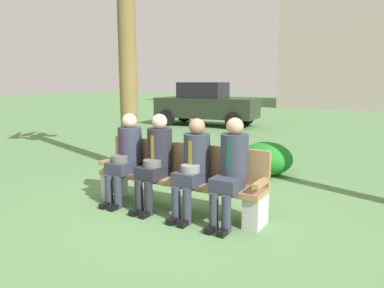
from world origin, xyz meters
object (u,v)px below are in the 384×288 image
(seated_man_centerright, at_px, (193,163))
(seated_man_leftmost, at_px, (126,153))
(park_bench, at_px, (179,177))
(parked_car_near, at_px, (206,104))
(shrub_near_bench, at_px, (267,158))
(seated_man_rightmost, at_px, (231,166))
(seated_man_centerleft, at_px, (156,157))
(building_backdrop, at_px, (380,9))

(seated_man_centerright, bearing_deg, seated_man_leftmost, 179.93)
(park_bench, bearing_deg, parked_car_near, 116.19)
(seated_man_centerright, height_order, parked_car_near, parked_car_near)
(seated_man_leftmost, xyz_separation_m, seated_man_centerright, (1.12, -0.00, -0.01))
(shrub_near_bench, bearing_deg, seated_man_centerright, -92.45)
(seated_man_rightmost, bearing_deg, seated_man_leftmost, -179.71)
(parked_car_near, bearing_deg, shrub_near_bench, -53.15)
(shrub_near_bench, bearing_deg, seated_man_leftmost, -115.80)
(seated_man_centerright, bearing_deg, shrub_near_bench, 87.55)
(seated_man_centerright, bearing_deg, seated_man_centerleft, 179.68)
(seated_man_leftmost, height_order, seated_man_rightmost, seated_man_rightmost)
(building_backdrop, bearing_deg, parked_car_near, -107.39)
(shrub_near_bench, bearing_deg, building_backdrop, 89.77)
(seated_man_rightmost, xyz_separation_m, shrub_near_bench, (-0.42, 2.52, -0.42))
(seated_man_centerright, relative_size, building_backdrop, 0.10)
(shrub_near_bench, distance_m, parked_car_near, 7.70)
(park_bench, relative_size, seated_man_leftmost, 1.92)
(seated_man_rightmost, relative_size, building_backdrop, 0.10)
(parked_car_near, distance_m, building_backdrop, 16.65)
(seated_man_centerleft, height_order, building_backdrop, building_backdrop)
(park_bench, distance_m, seated_man_centerright, 0.42)
(park_bench, bearing_deg, seated_man_centerright, -25.12)
(park_bench, distance_m, seated_man_rightmost, 0.88)
(seated_man_centerright, height_order, building_backdrop, building_backdrop)
(park_bench, bearing_deg, seated_man_rightmost, -9.00)
(seated_man_centerleft, relative_size, shrub_near_bench, 1.33)
(seated_man_centerright, distance_m, shrub_near_bench, 2.57)
(park_bench, relative_size, parked_car_near, 0.61)
(building_backdrop, bearing_deg, seated_man_centerright, -90.47)
(park_bench, bearing_deg, seated_man_leftmost, -170.38)
(park_bench, relative_size, seated_man_centerright, 1.94)
(seated_man_leftmost, relative_size, parked_car_near, 0.32)
(seated_man_centerleft, bearing_deg, seated_man_rightmost, 0.33)
(park_bench, height_order, seated_man_rightmost, seated_man_rightmost)
(seated_man_centerright, distance_m, building_backdrop, 24.34)
(parked_car_near, bearing_deg, seated_man_centerright, -62.60)
(seated_man_centerright, bearing_deg, parked_car_near, 117.40)
(building_backdrop, bearing_deg, shrub_near_bench, -90.23)
(seated_man_centerleft, relative_size, seated_man_rightmost, 1.00)
(park_bench, distance_m, building_backdrop, 24.27)
(park_bench, distance_m, shrub_near_bench, 2.43)
(seated_man_centerleft, bearing_deg, park_bench, 25.41)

